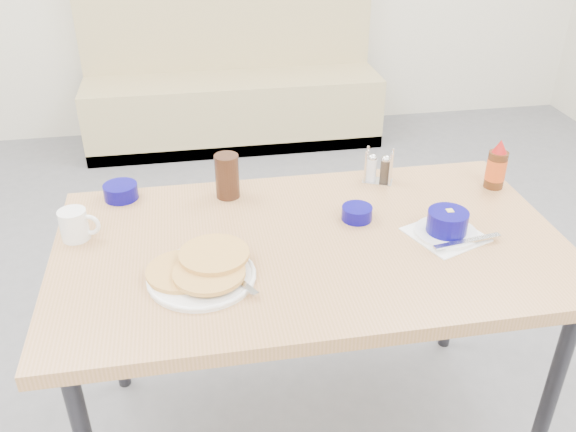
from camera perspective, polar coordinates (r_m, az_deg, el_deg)
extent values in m
cube|color=tan|center=(4.12, -5.08, 9.89)|extent=(1.90, 0.55, 0.45)
cube|color=tan|center=(4.19, -5.70, 17.28)|extent=(1.90, 0.12, 1.00)
cube|color=#2D2D33|center=(4.19, -4.96, 7.52)|extent=(1.90, 0.55, 0.08)
cube|color=tan|center=(1.69, 2.19, -2.91)|extent=(1.40, 0.80, 0.04)
cylinder|color=#2D2D33|center=(1.92, 23.21, -15.66)|extent=(0.04, 0.04, 0.72)
cylinder|color=#2D2D33|center=(2.17, -16.25, -8.13)|extent=(0.04, 0.04, 0.72)
cylinder|color=#2D2D33|center=(2.34, 15.44, -4.87)|extent=(0.04, 0.04, 0.72)
cylinder|color=white|center=(1.55, -8.08, -5.64)|extent=(0.27, 0.27, 0.01)
cylinder|color=#E7B156|center=(1.55, -9.90, -5.09)|extent=(0.18, 0.18, 0.01)
cylinder|color=#E7B156|center=(1.52, -7.39, -5.30)|extent=(0.18, 0.18, 0.01)
cylinder|color=#E7B156|center=(1.56, -6.93, -3.56)|extent=(0.18, 0.18, 0.01)
cube|color=silver|center=(1.50, -4.36, -6.24)|extent=(0.07, 0.11, 0.00)
cylinder|color=white|center=(1.77, -19.40, -0.78)|extent=(0.08, 0.08, 0.09)
cylinder|color=black|center=(1.75, -19.61, 0.31)|extent=(0.07, 0.07, 0.00)
torus|color=white|center=(1.75, -18.11, -0.80)|extent=(0.07, 0.03, 0.06)
cube|color=white|center=(1.76, 14.51, -1.69)|extent=(0.24, 0.24, 0.00)
cylinder|color=white|center=(1.76, 14.54, -1.49)|extent=(0.17, 0.17, 0.01)
cylinder|color=#09046A|center=(1.74, 14.69, -0.49)|extent=(0.11, 0.11, 0.06)
cylinder|color=white|center=(1.73, 14.79, 0.20)|extent=(0.10, 0.10, 0.01)
cube|color=#F4DB60|center=(1.73, 14.90, 0.42)|extent=(0.02, 0.02, 0.01)
cube|color=silver|center=(1.72, 16.44, -2.27)|extent=(0.20, 0.05, 0.01)
cylinder|color=#09046A|center=(1.95, -15.38, 2.22)|extent=(0.10, 0.10, 0.05)
cylinder|color=#09046A|center=(1.78, 6.47, 0.28)|extent=(0.09, 0.09, 0.04)
cylinder|color=#321B10|center=(1.88, -5.71, 3.73)|extent=(0.09, 0.09, 0.14)
cube|color=silver|center=(2.01, 8.36, 3.26)|extent=(0.11, 0.09, 0.00)
cylinder|color=silver|center=(1.97, 7.27, 4.60)|extent=(0.01, 0.01, 0.11)
cylinder|color=silver|center=(1.96, 9.56, 4.32)|extent=(0.01, 0.01, 0.11)
cylinder|color=silver|center=(2.01, 7.43, 5.08)|extent=(0.01, 0.01, 0.11)
cylinder|color=silver|center=(2.00, 9.68, 4.81)|extent=(0.01, 0.01, 0.11)
cylinder|color=silver|center=(1.99, 7.82, 4.33)|extent=(0.03, 0.03, 0.07)
cylinder|color=#3F3326|center=(1.99, 9.07, 4.18)|extent=(0.03, 0.03, 0.07)
cylinder|color=#47230F|center=(2.04, 18.88, 4.12)|extent=(0.06, 0.06, 0.12)
cylinder|color=#D16118|center=(2.04, 18.89, 4.18)|extent=(0.06, 0.06, 0.07)
cone|color=#A71110|center=(2.01, 19.26, 6.19)|extent=(0.05, 0.05, 0.04)
cube|color=#EE4F77|center=(1.64, -5.78, -3.44)|extent=(0.05, 0.05, 0.00)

